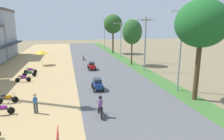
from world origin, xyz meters
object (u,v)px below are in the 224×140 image
(parked_motorbike_second, at_px, (2,109))
(median_tree_nearest, at_px, (202,24))
(streetlamp_mid, at_px, (145,41))
(parked_motorbike_sixth, at_px, (31,70))
(pedestrian_on_shoulder, at_px, (35,102))
(motorbike_ahead_second, at_px, (83,57))
(parked_motorbike_fourth, at_px, (23,78))
(vendor_umbrella, at_px, (41,52))
(median_tree_second, at_px, (132,32))
(streetlamp_near, at_px, (181,46))
(utility_pole_near, at_px, (145,39))
(car_hatchback_blue, at_px, (97,84))
(car_sedan_red, at_px, (92,65))
(parked_motorbike_fifth, at_px, (29,73))
(street_signboard, at_px, (58,140))
(streetlamp_far, at_px, (121,37))
(motorbike_foreground_rider, at_px, (100,106))
(parked_motorbike_third, at_px, (8,98))
(median_tree_third, at_px, (113,24))
(streetlamp_farthest, at_px, (105,32))

(parked_motorbike_second, bearing_deg, median_tree_nearest, -1.19)
(parked_motorbike_second, height_order, streetlamp_mid, streetlamp_mid)
(parked_motorbike_sixth, height_order, pedestrian_on_shoulder, pedestrian_on_shoulder)
(motorbike_ahead_second, bearing_deg, parked_motorbike_fourth, -121.00)
(parked_motorbike_second, distance_m, vendor_umbrella, 19.84)
(median_tree_second, distance_m, streetlamp_near, 14.49)
(utility_pole_near, relative_size, car_hatchback_blue, 4.08)
(parked_motorbike_second, height_order, car_sedan_red, car_sedan_red)
(parked_motorbike_fifth, xyz_separation_m, street_signboard, (4.37, -18.02, 0.55))
(pedestrian_on_shoulder, relative_size, streetlamp_far, 0.22)
(streetlamp_far, height_order, motorbike_ahead_second, streetlamp_far)
(street_signboard, relative_size, median_tree_second, 0.19)
(pedestrian_on_shoulder, distance_m, median_tree_nearest, 15.12)
(parked_motorbike_second, relative_size, pedestrian_on_shoulder, 1.11)
(streetlamp_mid, bearing_deg, streetlamp_far, 90.00)
(streetlamp_far, height_order, car_sedan_red, streetlamp_far)
(streetlamp_far, distance_m, utility_pole_near, 7.25)
(streetlamp_mid, bearing_deg, motorbike_foreground_rider, -123.34)
(parked_motorbike_second, xyz_separation_m, motorbike_ahead_second, (8.07, 23.25, 0.02))
(parked_motorbike_fourth, xyz_separation_m, car_sedan_red, (8.91, 5.00, 0.19))
(vendor_umbrella, bearing_deg, street_signboard, -82.09)
(parked_motorbike_second, xyz_separation_m, parked_motorbike_third, (-0.27, 2.44, 0.00))
(parked_motorbike_sixth, distance_m, motorbike_foreground_rider, 17.26)
(parked_motorbike_fifth, distance_m, streetlamp_far, 21.27)
(car_hatchback_blue, bearing_deg, median_tree_nearest, -29.04)
(parked_motorbike_sixth, xyz_separation_m, motorbike_ahead_second, (8.23, 9.55, 0.02))
(median_tree_third, bearing_deg, parked_motorbike_third, -119.10)
(streetlamp_mid, xyz_separation_m, utility_pole_near, (2.80, 6.71, -0.21))
(parked_motorbike_fifth, relative_size, car_hatchback_blue, 0.90)
(median_tree_second, bearing_deg, parked_motorbike_fifth, -162.71)
(parked_motorbike_second, height_order, parked_motorbike_third, same)
(parked_motorbike_sixth, bearing_deg, parked_motorbike_third, -90.54)
(parked_motorbike_sixth, height_order, car_sedan_red, car_sedan_red)
(vendor_umbrella, relative_size, car_hatchback_blue, 1.26)
(car_hatchback_blue, bearing_deg, vendor_umbrella, 115.08)
(motorbike_ahead_second, bearing_deg, streetlamp_farthest, 68.18)
(streetlamp_far, distance_m, car_hatchback_blue, 22.62)
(pedestrian_on_shoulder, relative_size, median_tree_second, 0.21)
(streetlamp_farthest, bearing_deg, median_tree_third, -90.80)
(pedestrian_on_shoulder, bearing_deg, parked_motorbike_fifth, 101.46)
(street_signboard, xyz_separation_m, median_tree_third, (11.67, 37.91, 5.91))
(parked_motorbike_fifth, height_order, median_tree_third, median_tree_third)
(median_tree_second, distance_m, streetlamp_far, 8.45)
(streetlamp_mid, relative_size, car_sedan_red, 3.39)
(street_signboard, distance_m, streetlamp_farthest, 51.23)
(median_tree_second, xyz_separation_m, utility_pole_near, (3.12, 1.64, -1.39))
(parked_motorbike_third, xyz_separation_m, car_sedan_red, (8.87, 11.86, 0.19))
(parked_motorbike_fifth, height_order, motorbike_ahead_second, motorbike_ahead_second)
(median_tree_second, height_order, utility_pole_near, utility_pole_near)
(parked_motorbike_second, xyz_separation_m, car_sedan_red, (8.60, 14.30, 0.19))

